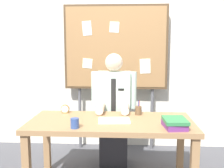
{
  "coord_description": "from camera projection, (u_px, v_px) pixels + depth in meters",
  "views": [
    {
      "loc": [
        0.16,
        -2.65,
        1.48
      ],
      "look_at": [
        0.0,
        0.18,
        1.08
      ],
      "focal_mm": 43.14,
      "sensor_mm": 36.0,
      "label": 1
    }
  ],
  "objects": [
    {
      "name": "pen_holder",
      "position": [
        138.0,
        110.0,
        2.95
      ],
      "size": [
        0.07,
        0.07,
        0.16
      ],
      "color": "brown",
      "rests_on": "desk"
    },
    {
      "name": "desk_clock",
      "position": [
        65.0,
        109.0,
        3.03
      ],
      "size": [
        0.1,
        0.04,
        0.1
      ],
      "color": "olive",
      "rests_on": "desk"
    },
    {
      "name": "book_stack",
      "position": [
        175.0,
        123.0,
        2.48
      ],
      "size": [
        0.23,
        0.29,
        0.09
      ],
      "color": "#72337F",
      "rests_on": "desk"
    },
    {
      "name": "desk",
      "position": [
        111.0,
        129.0,
        2.75
      ],
      "size": [
        1.67,
        0.76,
        0.73
      ],
      "color": "#9E754C",
      "rests_on": "ground_plane"
    },
    {
      "name": "person",
      "position": [
        114.0,
        114.0,
        3.32
      ],
      "size": [
        0.55,
        0.56,
        1.39
      ],
      "color": "#2D2D33",
      "rests_on": "ground_plane"
    },
    {
      "name": "open_notebook",
      "position": [
        114.0,
        120.0,
        2.71
      ],
      "size": [
        0.33,
        0.25,
        0.01
      ],
      "primitive_type": "cube",
      "rotation": [
        0.0,
        0.0,
        0.09
      ],
      "color": "silver",
      "rests_on": "desk"
    },
    {
      "name": "back_wall",
      "position": [
        116.0,
        55.0,
        3.91
      ],
      "size": [
        6.4,
        0.08,
        2.7
      ],
      "primitive_type": "cube",
      "color": "silver",
      "rests_on": "ground_plane"
    },
    {
      "name": "bulletin_board",
      "position": [
        116.0,
        49.0,
        3.69
      ],
      "size": [
        1.42,
        0.09,
        2.03
      ],
      "color": "#4C3823",
      "rests_on": "ground_plane"
    },
    {
      "name": "coffee_mug",
      "position": [
        75.0,
        123.0,
        2.47
      ],
      "size": [
        0.08,
        0.08,
        0.09
      ],
      "primitive_type": "cylinder",
      "color": "#334C8C",
      "rests_on": "desk"
    }
  ]
}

